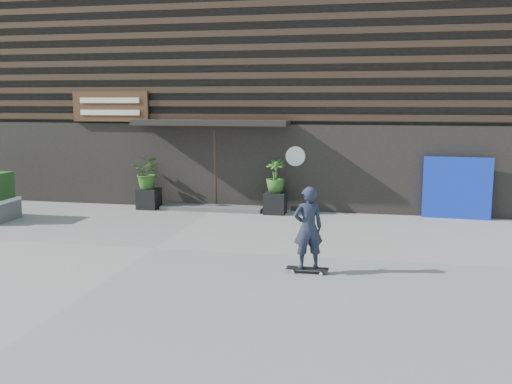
% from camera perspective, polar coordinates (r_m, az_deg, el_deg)
% --- Properties ---
extents(ground, '(80.00, 80.00, 0.00)m').
position_cam_1_polar(ground, '(12.74, -9.99, -5.52)').
color(ground, gray).
rests_on(ground, ground).
extents(entrance_step, '(3.00, 0.80, 0.12)m').
position_cam_1_polar(entrance_step, '(16.99, -4.31, -1.56)').
color(entrance_step, '#4C4C4A').
rests_on(entrance_step, ground).
extents(planter_pot_left, '(0.60, 0.60, 0.60)m').
position_cam_1_polar(planter_pot_left, '(17.38, -10.54, -0.65)').
color(planter_pot_left, black).
rests_on(planter_pot_left, ground).
extents(bamboo_left, '(0.86, 0.75, 0.96)m').
position_cam_1_polar(bamboo_left, '(17.26, -10.62, 1.91)').
color(bamboo_left, '#2D591E').
rests_on(bamboo_left, planter_pot_left).
extents(planter_pot_right, '(0.60, 0.60, 0.60)m').
position_cam_1_polar(planter_pot_right, '(16.34, 1.91, -1.11)').
color(planter_pot_right, black).
rests_on(planter_pot_right, ground).
extents(bamboo_right, '(0.54, 0.54, 0.96)m').
position_cam_1_polar(bamboo_right, '(16.22, 1.92, 1.61)').
color(bamboo_right, '#2D591E').
rests_on(bamboo_right, planter_pot_right).
extents(blue_tarp, '(1.79, 0.23, 1.67)m').
position_cam_1_polar(blue_tarp, '(16.48, 19.24, 0.37)').
color(blue_tarp, '#0D25B1').
rests_on(blue_tarp, ground).
extents(building, '(18.00, 11.00, 8.00)m').
position_cam_1_polar(building, '(21.92, -0.54, 11.15)').
color(building, black).
rests_on(building, ground).
extents(skateboarder, '(0.78, 0.55, 1.63)m').
position_cam_1_polar(skateboarder, '(10.65, 5.17, -3.58)').
color(skateboarder, black).
rests_on(skateboarder, ground).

